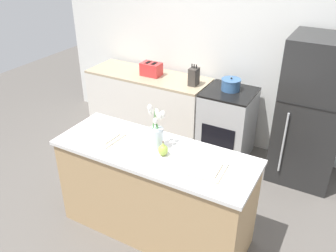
{
  "coord_description": "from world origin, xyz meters",
  "views": [
    {
      "loc": [
        1.36,
        -2.2,
        2.58
      ],
      "look_at": [
        0.0,
        0.25,
        1.04
      ],
      "focal_mm": 38.0,
      "sensor_mm": 36.0,
      "label": 1
    }
  ],
  "objects_px": {
    "flower_vase": "(156,133)",
    "pear_figurine": "(163,149)",
    "stove_range": "(227,124)",
    "cooking_pot": "(231,85)",
    "plate_setting_right": "(207,168)",
    "knife_block": "(194,77)",
    "toaster": "(151,69)",
    "plate_setting_left": "(104,137)",
    "refrigerator": "(312,112)"
  },
  "relations": [
    {
      "from": "flower_vase",
      "to": "pear_figurine",
      "type": "relative_size",
      "value": 3.06
    },
    {
      "from": "stove_range",
      "to": "cooking_pot",
      "type": "xyz_separation_m",
      "value": [
        -0.01,
        0.04,
        0.51
      ]
    },
    {
      "from": "cooking_pot",
      "to": "pear_figurine",
      "type": "bearing_deg",
      "value": -89.57
    },
    {
      "from": "flower_vase",
      "to": "plate_setting_right",
      "type": "bearing_deg",
      "value": -10.22
    },
    {
      "from": "knife_block",
      "to": "toaster",
      "type": "bearing_deg",
      "value": 176.9
    },
    {
      "from": "stove_range",
      "to": "plate_setting_left",
      "type": "distance_m",
      "value": 1.81
    },
    {
      "from": "refrigerator",
      "to": "flower_vase",
      "type": "xyz_separation_m",
      "value": [
        -1.06,
        -1.54,
        0.22
      ]
    },
    {
      "from": "stove_range",
      "to": "flower_vase",
      "type": "height_order",
      "value": "flower_vase"
    },
    {
      "from": "pear_figurine",
      "to": "plate_setting_left",
      "type": "distance_m",
      "value": 0.61
    },
    {
      "from": "refrigerator",
      "to": "flower_vase",
      "type": "bearing_deg",
      "value": -124.41
    },
    {
      "from": "refrigerator",
      "to": "plate_setting_left",
      "type": "xyz_separation_m",
      "value": [
        -1.56,
        -1.64,
        0.09
      ]
    },
    {
      "from": "pear_figurine",
      "to": "plate_setting_left",
      "type": "xyz_separation_m",
      "value": [
        -0.61,
        -0.01,
        -0.04
      ]
    },
    {
      "from": "stove_range",
      "to": "refrigerator",
      "type": "height_order",
      "value": "refrigerator"
    },
    {
      "from": "pear_figurine",
      "to": "cooking_pot",
      "type": "xyz_separation_m",
      "value": [
        -0.01,
        1.66,
        -0.01
      ]
    },
    {
      "from": "pear_figurine",
      "to": "toaster",
      "type": "relative_size",
      "value": 0.5
    },
    {
      "from": "knife_block",
      "to": "stove_range",
      "type": "bearing_deg",
      "value": 3.99
    },
    {
      "from": "plate_setting_right",
      "to": "cooking_pot",
      "type": "relative_size",
      "value": 1.29
    },
    {
      "from": "knife_block",
      "to": "refrigerator",
      "type": "bearing_deg",
      "value": 1.35
    },
    {
      "from": "pear_figurine",
      "to": "plate_setting_right",
      "type": "distance_m",
      "value": 0.41
    },
    {
      "from": "flower_vase",
      "to": "stove_range",
      "type": "bearing_deg",
      "value": 86.04
    },
    {
      "from": "stove_range",
      "to": "toaster",
      "type": "xyz_separation_m",
      "value": [
        -1.1,
        0.0,
        0.53
      ]
    },
    {
      "from": "pear_figurine",
      "to": "plate_setting_right",
      "type": "bearing_deg",
      "value": -1.83
    },
    {
      "from": "toaster",
      "to": "flower_vase",
      "type": "bearing_deg",
      "value": -57.15
    },
    {
      "from": "stove_range",
      "to": "flower_vase",
      "type": "relative_size",
      "value": 2.09
    },
    {
      "from": "toaster",
      "to": "plate_setting_right",
      "type": "bearing_deg",
      "value": -47.27
    },
    {
      "from": "pear_figurine",
      "to": "plate_setting_right",
      "type": "height_order",
      "value": "pear_figurine"
    },
    {
      "from": "refrigerator",
      "to": "plate_setting_right",
      "type": "xyz_separation_m",
      "value": [
        -0.54,
        -1.64,
        0.09
      ]
    },
    {
      "from": "refrigerator",
      "to": "plate_setting_left",
      "type": "relative_size",
      "value": 5.51
    },
    {
      "from": "refrigerator",
      "to": "plate_setting_right",
      "type": "height_order",
      "value": "refrigerator"
    },
    {
      "from": "refrigerator",
      "to": "pear_figurine",
      "type": "xyz_separation_m",
      "value": [
        -0.95,
        -1.62,
        0.14
      ]
    },
    {
      "from": "plate_setting_left",
      "to": "cooking_pot",
      "type": "distance_m",
      "value": 1.78
    },
    {
      "from": "plate_setting_left",
      "to": "plate_setting_right",
      "type": "distance_m",
      "value": 1.02
    },
    {
      "from": "refrigerator",
      "to": "knife_block",
      "type": "xyz_separation_m",
      "value": [
        -1.42,
        -0.03,
        0.16
      ]
    },
    {
      "from": "refrigerator",
      "to": "pear_figurine",
      "type": "height_order",
      "value": "refrigerator"
    },
    {
      "from": "stove_range",
      "to": "plate_setting_left",
      "type": "bearing_deg",
      "value": -110.41
    },
    {
      "from": "stove_range",
      "to": "plate_setting_left",
      "type": "relative_size",
      "value": 2.93
    },
    {
      "from": "cooking_pot",
      "to": "knife_block",
      "type": "height_order",
      "value": "knife_block"
    },
    {
      "from": "plate_setting_left",
      "to": "plate_setting_right",
      "type": "relative_size",
      "value": 1.0
    },
    {
      "from": "pear_figurine",
      "to": "cooking_pot",
      "type": "relative_size",
      "value": 0.59
    },
    {
      "from": "flower_vase",
      "to": "cooking_pot",
      "type": "relative_size",
      "value": 1.81
    },
    {
      "from": "flower_vase",
      "to": "knife_block",
      "type": "height_order",
      "value": "flower_vase"
    },
    {
      "from": "refrigerator",
      "to": "flower_vase",
      "type": "distance_m",
      "value": 1.88
    },
    {
      "from": "pear_figurine",
      "to": "toaster",
      "type": "distance_m",
      "value": 1.97
    },
    {
      "from": "pear_figurine",
      "to": "plate_setting_left",
      "type": "bearing_deg",
      "value": -178.79
    },
    {
      "from": "flower_vase",
      "to": "plate_setting_right",
      "type": "xyz_separation_m",
      "value": [
        0.52,
        -0.09,
        -0.13
      ]
    },
    {
      "from": "knife_block",
      "to": "plate_setting_right",
      "type": "bearing_deg",
      "value": -61.36
    },
    {
      "from": "toaster",
      "to": "cooking_pot",
      "type": "distance_m",
      "value": 1.1
    },
    {
      "from": "flower_vase",
      "to": "knife_block",
      "type": "bearing_deg",
      "value": 103.41
    },
    {
      "from": "stove_range",
      "to": "flower_vase",
      "type": "xyz_separation_m",
      "value": [
        -0.11,
        -1.54,
        0.61
      ]
    },
    {
      "from": "stove_range",
      "to": "knife_block",
      "type": "xyz_separation_m",
      "value": [
        -0.47,
        -0.03,
        0.55
      ]
    }
  ]
}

